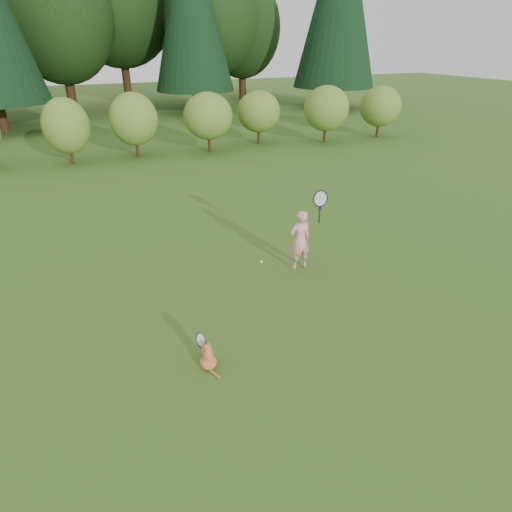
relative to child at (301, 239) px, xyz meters
name	(u,v)px	position (x,y,z in m)	size (l,w,h in m)	color
ground	(263,307)	(-1.42, -1.14, -0.72)	(100.00, 100.00, 0.00)	#2D5818
shrub_row	(137,124)	(-1.42, 11.86, 0.68)	(28.00, 3.00, 2.80)	#507825
child	(301,239)	(0.00, 0.00, 0.00)	(0.75, 0.40, 2.05)	pink
cat	(208,355)	(-2.91, -2.31, -0.49)	(0.36, 0.67, 0.59)	#BF5C24
tennis_ball	(261,262)	(-1.15, -0.45, -0.11)	(0.06, 0.06, 0.06)	#B4ED1B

